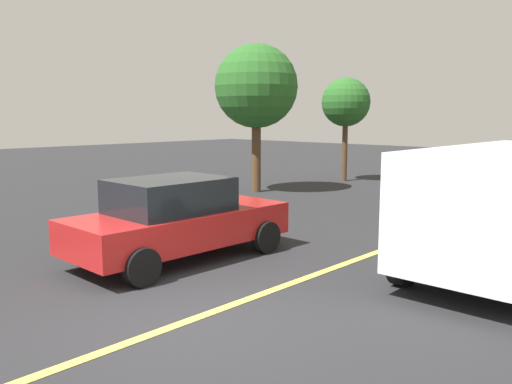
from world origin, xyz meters
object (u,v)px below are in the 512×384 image
object	(u,v)px
white_van	(508,202)
tree_right_verge	(256,87)
car_red_crossing	(177,219)
tree_centre_verge	(346,103)
car_black_far_lane	(484,185)

from	to	relation	value
white_van	tree_right_verge	world-z (taller)	tree_right_verge
car_red_crossing	white_van	bearing A→B (deg)	-56.44
tree_centre_verge	car_red_crossing	bearing A→B (deg)	-160.03
car_black_far_lane	tree_centre_verge	distance (m)	8.41
white_van	tree_right_verge	distance (m)	11.22
car_black_far_lane	car_red_crossing	bearing A→B (deg)	163.99
tree_centre_verge	car_black_far_lane	bearing A→B (deg)	-118.10
car_black_far_lane	tree_right_verge	bearing A→B (deg)	98.28
car_red_crossing	tree_right_verge	size ratio (longest dim) A/B	0.83
white_van	tree_centre_verge	distance (m)	13.46
tree_centre_verge	tree_right_verge	size ratio (longest dim) A/B	0.82
white_van	tree_centre_verge	bearing A→B (deg)	45.45
car_black_far_lane	tree_centre_verge	world-z (taller)	tree_centre_verge
car_black_far_lane	tree_right_verge	size ratio (longest dim) A/B	0.87
white_van	car_black_far_lane	xyz separation A→B (m)	(5.55, 2.38, -0.44)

